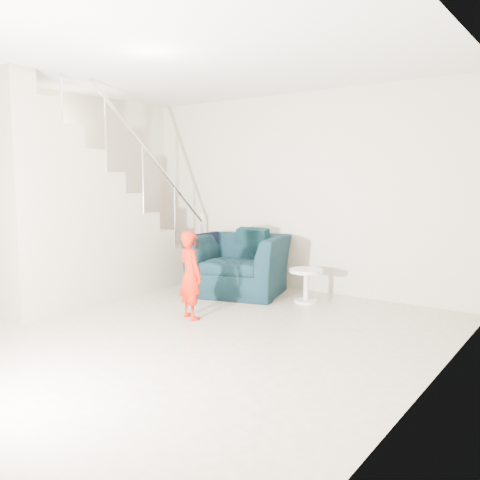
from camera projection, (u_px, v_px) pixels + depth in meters
name	position (u px, v px, depth m)	size (l,w,h in m)	color
floor	(156.00, 337.00, 4.97)	(5.50, 5.50, 0.00)	gray
ceiling	(150.00, 51.00, 4.64)	(5.50, 5.50, 0.00)	silver
back_wall	(296.00, 193.00, 7.02)	(5.00, 5.00, 0.00)	#C1B69D
left_wall	(9.00, 194.00, 6.25)	(5.50, 5.50, 0.00)	#C1B69D
right_wall	(423.00, 207.00, 3.36)	(5.50, 5.50, 0.00)	#C1B69D
armchair	(239.00, 264.00, 6.83)	(1.21, 1.06, 0.79)	black
toddler	(190.00, 275.00, 5.57)	(0.36, 0.23, 0.98)	#931804
side_table	(306.00, 280.00, 6.33)	(0.42, 0.42, 0.42)	silver
staircase	(73.00, 226.00, 6.45)	(1.02, 3.03, 3.62)	#ADA089
cushion	(254.00, 244.00, 7.08)	(0.48, 0.14, 0.45)	black
throw	(205.00, 255.00, 7.00)	(0.05, 0.54, 0.61)	black
phone	(197.00, 243.00, 5.44)	(0.02, 0.05, 0.10)	black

